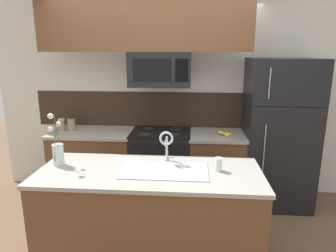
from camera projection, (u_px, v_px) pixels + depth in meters
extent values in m
plane|color=brown|center=(153.00, 237.00, 3.19)|extent=(10.00, 10.00, 0.00)
cube|color=silver|center=(185.00, 98.00, 4.09)|extent=(5.20, 0.10, 2.60)
cube|color=#332319|center=(163.00, 110.00, 4.09)|extent=(3.52, 0.01, 0.48)
cube|color=brown|center=(95.00, 165.00, 4.02)|extent=(1.04, 0.62, 0.88)
cube|color=#9E998E|center=(92.00, 133.00, 3.91)|extent=(1.07, 0.65, 0.03)
cube|color=brown|center=(216.00, 169.00, 3.90)|extent=(0.68, 0.62, 0.88)
cube|color=#9E998E|center=(217.00, 135.00, 3.79)|extent=(0.71, 0.65, 0.03)
cube|color=black|center=(161.00, 166.00, 3.95)|extent=(0.76, 0.62, 0.91)
cube|color=black|center=(161.00, 132.00, 3.84)|extent=(0.76, 0.62, 0.01)
cylinder|color=black|center=(145.00, 134.00, 3.72)|extent=(0.15, 0.15, 0.01)
cylinder|color=black|center=(174.00, 135.00, 3.69)|extent=(0.15, 0.15, 0.01)
cylinder|color=black|center=(148.00, 129.00, 3.98)|extent=(0.15, 0.15, 0.01)
cylinder|color=black|center=(176.00, 129.00, 3.95)|extent=(0.15, 0.15, 0.01)
cylinder|color=black|center=(135.00, 144.00, 3.56)|extent=(0.03, 0.02, 0.03)
cylinder|color=black|center=(147.00, 145.00, 3.55)|extent=(0.03, 0.02, 0.03)
cylinder|color=black|center=(158.00, 145.00, 3.54)|extent=(0.03, 0.02, 0.03)
cylinder|color=black|center=(170.00, 145.00, 3.53)|extent=(0.03, 0.02, 0.03)
cylinder|color=black|center=(181.00, 145.00, 3.52)|extent=(0.03, 0.02, 0.03)
cube|color=black|center=(160.00, 69.00, 3.62)|extent=(0.74, 0.40, 0.41)
cube|color=black|center=(152.00, 70.00, 3.43)|extent=(0.45, 0.00, 0.26)
cube|color=black|center=(182.00, 70.00, 3.41)|extent=(0.15, 0.00, 0.26)
cube|color=brown|center=(144.00, 25.00, 3.49)|extent=(2.48, 0.34, 0.60)
cube|color=black|center=(278.00, 134.00, 3.74)|extent=(0.82, 0.72, 1.85)
cube|color=black|center=(290.00, 107.00, 3.29)|extent=(0.79, 0.00, 0.01)
cylinder|color=#99999E|center=(270.00, 83.00, 3.23)|extent=(0.01, 0.01, 0.33)
cylinder|color=#99999E|center=(264.00, 154.00, 3.43)|extent=(0.01, 0.01, 0.70)
cylinder|color=#997F5B|center=(61.00, 125.00, 3.94)|extent=(0.09, 0.09, 0.14)
cylinder|color=#B2B2B7|center=(61.00, 119.00, 3.92)|extent=(0.09, 0.09, 0.02)
cylinder|color=#997F5B|center=(71.00, 124.00, 3.94)|extent=(0.10, 0.10, 0.16)
cylinder|color=black|center=(71.00, 118.00, 3.92)|extent=(0.10, 0.10, 0.02)
ellipsoid|color=yellow|center=(224.00, 134.00, 3.71)|extent=(0.15, 0.14, 0.07)
ellipsoid|color=yellow|center=(224.00, 133.00, 3.72)|extent=(0.17, 0.11, 0.05)
ellipsoid|color=yellow|center=(225.00, 134.00, 3.71)|extent=(0.18, 0.05, 0.06)
ellipsoid|color=yellow|center=(226.00, 133.00, 3.72)|extent=(0.18, 0.07, 0.06)
ellipsoid|color=yellow|center=(226.00, 134.00, 3.71)|extent=(0.17, 0.11, 0.07)
ellipsoid|color=yellow|center=(226.00, 133.00, 3.72)|extent=(0.16, 0.14, 0.06)
cylinder|color=brown|center=(225.00, 131.00, 3.71)|extent=(0.02, 0.02, 0.03)
cube|color=brown|center=(150.00, 218.00, 2.75)|extent=(1.94, 0.76, 0.88)
cube|color=#9E998E|center=(149.00, 172.00, 2.63)|extent=(1.97, 0.79, 0.03)
cube|color=#ADAFB5|center=(164.00, 170.00, 2.62)|extent=(0.76, 0.42, 0.01)
cube|color=#ADAFB5|center=(145.00, 178.00, 2.65)|extent=(0.30, 0.32, 0.15)
cube|color=#ADAFB5|center=(184.00, 180.00, 2.62)|extent=(0.30, 0.32, 0.15)
cylinder|color=#B7BABF|center=(167.00, 160.00, 2.86)|extent=(0.04, 0.04, 0.02)
cylinder|color=#B7BABF|center=(167.00, 148.00, 2.83)|extent=(0.02, 0.02, 0.22)
torus|color=#B7BABF|center=(166.00, 138.00, 2.75)|extent=(0.13, 0.02, 0.13)
cylinder|color=#B7BABF|center=(166.00, 143.00, 2.70)|extent=(0.02, 0.02, 0.06)
cube|color=#B7BABF|center=(170.00, 157.00, 2.85)|extent=(0.07, 0.01, 0.01)
cylinder|color=silver|center=(219.00, 164.00, 2.61)|extent=(0.07, 0.07, 0.12)
cylinder|color=silver|center=(58.00, 155.00, 2.73)|extent=(0.10, 0.10, 0.20)
cylinder|color=silver|center=(59.00, 161.00, 2.75)|extent=(0.09, 0.09, 0.06)
cylinder|color=#386B2D|center=(55.00, 144.00, 2.72)|extent=(0.07, 0.03, 0.27)
sphere|color=silver|center=(50.00, 129.00, 2.70)|extent=(0.04, 0.04, 0.04)
cylinder|color=#386B2D|center=(55.00, 138.00, 2.66)|extent=(0.02, 0.06, 0.41)
sphere|color=silver|center=(50.00, 116.00, 2.59)|extent=(0.05, 0.05, 0.05)
cylinder|color=#386B2D|center=(59.00, 141.00, 2.73)|extent=(0.01, 0.06, 0.32)
sphere|color=silver|center=(59.00, 123.00, 2.71)|extent=(0.04, 0.04, 0.04)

